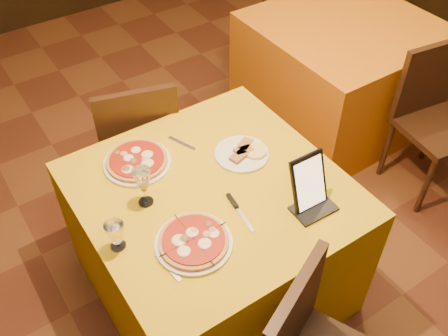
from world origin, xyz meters
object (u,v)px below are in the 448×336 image
chair_side_near (440,128)px  wine_glass (144,187)px  water_glass (116,236)px  chair_side_far (271,17)px  pizza_far (137,162)px  pizza_near (194,242)px  main_table (213,241)px  chair_main_far (137,139)px  tablet (309,182)px  side_table (339,73)px

chair_side_near → wine_glass: bearing=-177.6°
wine_glass → water_glass: bearing=-143.4°
chair_side_far → pizza_far: 2.12m
wine_glass → chair_side_far: bearing=38.8°
pizza_near → wine_glass: 0.32m
pizza_far → water_glass: 0.46m
main_table → chair_main_far: size_ratio=1.21×
chair_side_far → pizza_far: bearing=37.8°
chair_main_far → pizza_far: 0.61m
pizza_near → chair_side_far: bearing=45.0°
chair_side_near → chair_side_far: size_ratio=1.00×
main_table → pizza_far: bearing=122.6°
chair_main_far → chair_side_far: same height
chair_side_near → wine_glass: wine_glass is taller
wine_glass → water_glass: 0.24m
wine_glass → tablet: bearing=-33.5°
side_table → water_glass: (-1.99, -0.80, 0.44)m
side_table → chair_side_near: bearing=-90.0°
water_glass → tablet: tablet is taller
chair_side_near → chair_main_far: bearing=157.6°
tablet → chair_side_near: bearing=10.4°
side_table → chair_main_far: size_ratio=1.21×
chair_main_far → chair_side_far: bearing=-138.6°
pizza_far → water_glass: size_ratio=2.37×
chair_side_near → side_table: bearing=98.1°
main_table → chair_side_far: bearing=45.1°
pizza_near → tablet: bearing=-8.0°
water_glass → chair_side_near: bearing=-1.0°
chair_side_near → pizza_near: bearing=-167.9°
main_table → water_glass: size_ratio=8.46×
main_table → side_table: size_ratio=1.00×
main_table → pizza_far: 0.54m
wine_glass → water_glass: wine_glass is taller
main_table → wine_glass: wine_glass is taller
main_table → side_table: (1.52, 0.74, 0.00)m
chair_main_far → water_glass: bearing=77.1°
water_glass → tablet: 0.79m
tablet → chair_main_far: bearing=106.3°
chair_side_near → wine_glass: size_ratio=4.79×
side_table → wine_glass: bearing=-160.0°
main_table → tablet: size_ratio=4.51×
pizza_near → water_glass: size_ratio=2.35×
pizza_near → water_glass: bearing=148.0°
chair_main_far → tablet: tablet is taller
side_table → pizza_far: bearing=-166.2°
pizza_far → water_glass: bearing=-125.8°
side_table → pizza_far: (-1.72, -0.42, 0.39)m
side_table → chair_side_far: size_ratio=1.21×
chair_side_near → water_glass: size_ratio=7.00×
tablet → main_table: bearing=136.3°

